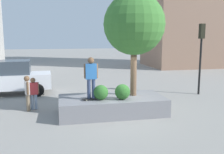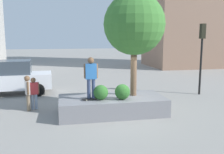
{
  "view_description": "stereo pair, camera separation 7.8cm",
  "coord_description": "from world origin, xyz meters",
  "px_view_note": "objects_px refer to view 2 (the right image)",
  "views": [
    {
      "loc": [
        -2.78,
        -10.38,
        3.42
      ],
      "look_at": [
        -0.56,
        0.22,
        1.66
      ],
      "focal_mm": 40.27,
      "sensor_mm": 36.0,
      "label": 1
    },
    {
      "loc": [
        -2.7,
        -10.4,
        3.42
      ],
      "look_at": [
        -0.56,
        0.22,
        1.66
      ],
      "focal_mm": 40.27,
      "sensor_mm": 36.0,
      "label": 2
    }
  ],
  "objects_px": {
    "plaza_tree": "(134,25)",
    "pedestrian_crossing": "(34,91)",
    "skateboarder": "(91,75)",
    "police_car": "(13,77)",
    "traffic_light_corner": "(202,46)",
    "skateboard": "(91,98)",
    "planter_ledge": "(112,105)",
    "passerby_with_bag": "(28,91)"
  },
  "relations": [
    {
      "from": "plaza_tree",
      "to": "pedestrian_crossing",
      "type": "bearing_deg",
      "value": 164.55
    },
    {
      "from": "skateboarder",
      "to": "police_car",
      "type": "height_order",
      "value": "skateboarder"
    },
    {
      "from": "traffic_light_corner",
      "to": "pedestrian_crossing",
      "type": "distance_m",
      "value": 9.6
    },
    {
      "from": "traffic_light_corner",
      "to": "pedestrian_crossing",
      "type": "bearing_deg",
      "value": -172.12
    },
    {
      "from": "police_car",
      "to": "traffic_light_corner",
      "type": "height_order",
      "value": "traffic_light_corner"
    },
    {
      "from": "skateboarder",
      "to": "pedestrian_crossing",
      "type": "xyz_separation_m",
      "value": [
        -2.51,
        1.69,
        -0.95
      ]
    },
    {
      "from": "plaza_tree",
      "to": "traffic_light_corner",
      "type": "distance_m",
      "value": 5.55
    },
    {
      "from": "skateboard",
      "to": "pedestrian_crossing",
      "type": "bearing_deg",
      "value": 146.15
    },
    {
      "from": "skateboard",
      "to": "traffic_light_corner",
      "type": "distance_m",
      "value": 7.69
    },
    {
      "from": "plaza_tree",
      "to": "skateboard",
      "type": "relative_size",
      "value": 5.48
    },
    {
      "from": "planter_ledge",
      "to": "police_car",
      "type": "bearing_deg",
      "value": 135.79
    },
    {
      "from": "plaza_tree",
      "to": "police_car",
      "type": "xyz_separation_m",
      "value": [
        -6.03,
        4.73,
        -2.9
      ]
    },
    {
      "from": "plaza_tree",
      "to": "skateboard",
      "type": "bearing_deg",
      "value": -167.32
    },
    {
      "from": "police_car",
      "to": "passerby_with_bag",
      "type": "height_order",
      "value": "police_car"
    },
    {
      "from": "pedestrian_crossing",
      "to": "skateboarder",
      "type": "bearing_deg",
      "value": -33.85
    },
    {
      "from": "traffic_light_corner",
      "to": "passerby_with_bag",
      "type": "bearing_deg",
      "value": -171.34
    },
    {
      "from": "pedestrian_crossing",
      "to": "passerby_with_bag",
      "type": "relative_size",
      "value": 0.92
    },
    {
      "from": "skateboard",
      "to": "traffic_light_corner",
      "type": "height_order",
      "value": "traffic_light_corner"
    },
    {
      "from": "plaza_tree",
      "to": "passerby_with_bag",
      "type": "relative_size",
      "value": 2.76
    },
    {
      "from": "planter_ledge",
      "to": "traffic_light_corner",
      "type": "bearing_deg",
      "value": 24.64
    },
    {
      "from": "skateboarder",
      "to": "traffic_light_corner",
      "type": "xyz_separation_m",
      "value": [
        6.79,
        2.97,
        1.01
      ]
    },
    {
      "from": "pedestrian_crossing",
      "to": "plaza_tree",
      "type": "bearing_deg",
      "value": -15.45
    },
    {
      "from": "plaza_tree",
      "to": "passerby_with_bag",
      "type": "distance_m",
      "value": 5.7
    },
    {
      "from": "pedestrian_crossing",
      "to": "passerby_with_bag",
      "type": "xyz_separation_m",
      "value": [
        -0.25,
        -0.17,
        0.07
      ]
    },
    {
      "from": "planter_ledge",
      "to": "pedestrian_crossing",
      "type": "height_order",
      "value": "pedestrian_crossing"
    },
    {
      "from": "skateboard",
      "to": "police_car",
      "type": "bearing_deg",
      "value": 128.1
    },
    {
      "from": "planter_ledge",
      "to": "traffic_light_corner",
      "type": "distance_m",
      "value": 6.87
    },
    {
      "from": "planter_ledge",
      "to": "police_car",
      "type": "xyz_separation_m",
      "value": [
        -5.01,
        4.88,
        0.65
      ]
    },
    {
      "from": "passerby_with_bag",
      "to": "planter_ledge",
      "type": "bearing_deg",
      "value": -18.19
    },
    {
      "from": "skateboarder",
      "to": "police_car",
      "type": "bearing_deg",
      "value": 128.1
    },
    {
      "from": "plaza_tree",
      "to": "police_car",
      "type": "distance_m",
      "value": 8.19
    },
    {
      "from": "police_car",
      "to": "passerby_with_bag",
      "type": "relative_size",
      "value": 2.69
    },
    {
      "from": "skateboarder",
      "to": "planter_ledge",
      "type": "bearing_deg",
      "value": 17.29
    },
    {
      "from": "traffic_light_corner",
      "to": "plaza_tree",
      "type": "bearing_deg",
      "value": -152.28
    },
    {
      "from": "skateboarder",
      "to": "passerby_with_bag",
      "type": "bearing_deg",
      "value": 151.2
    },
    {
      "from": "skateboard",
      "to": "pedestrian_crossing",
      "type": "height_order",
      "value": "pedestrian_crossing"
    },
    {
      "from": "skateboard",
      "to": "traffic_light_corner",
      "type": "relative_size",
      "value": 0.2
    },
    {
      "from": "skateboard",
      "to": "passerby_with_bag",
      "type": "bearing_deg",
      "value": 151.2
    },
    {
      "from": "skateboard",
      "to": "pedestrian_crossing",
      "type": "relative_size",
      "value": 0.54
    },
    {
      "from": "planter_ledge",
      "to": "skateboard",
      "type": "bearing_deg",
      "value": -162.71
    },
    {
      "from": "traffic_light_corner",
      "to": "skateboard",
      "type": "bearing_deg",
      "value": -156.35
    },
    {
      "from": "planter_ledge",
      "to": "plaza_tree",
      "type": "distance_m",
      "value": 3.69
    }
  ]
}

